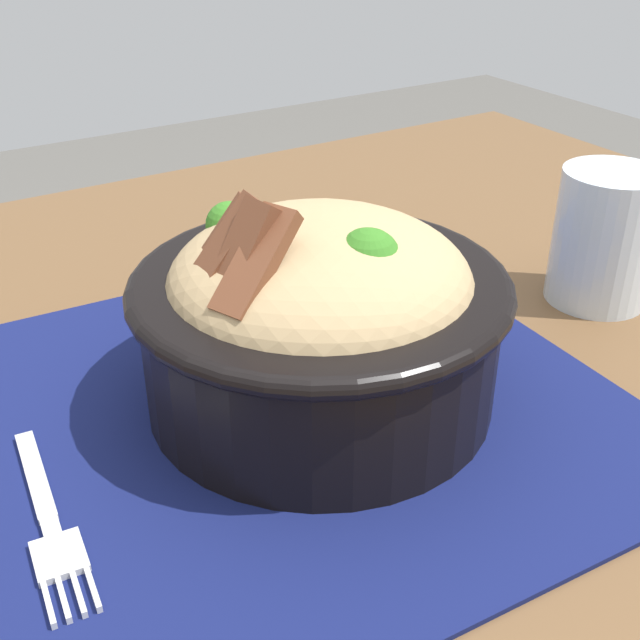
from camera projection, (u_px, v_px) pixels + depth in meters
name	position (u px, v px, depth m)	size (l,w,h in m)	color
table	(179.00, 553.00, 0.46)	(1.20, 0.82, 0.74)	brown
placemat	(237.00, 425.00, 0.44)	(0.42, 0.34, 0.00)	#11194C
bowl	(320.00, 313.00, 0.43)	(0.21, 0.21, 0.13)	black
fork	(50.00, 524.00, 0.37)	(0.03, 0.13, 0.00)	silver
drinking_glass	(602.00, 245.00, 0.55)	(0.07, 0.07, 0.09)	silver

